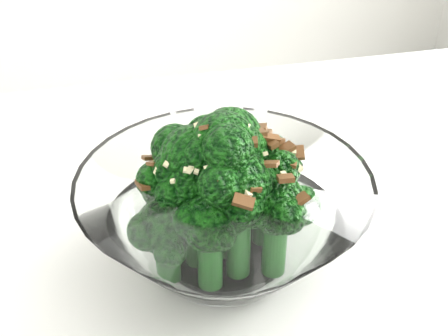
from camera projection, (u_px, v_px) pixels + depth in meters
name	position (u px, v px, depth m)	size (l,w,h in m)	color
broccoli_dish	(223.00, 209.00, 0.50)	(0.24, 0.24, 0.15)	white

